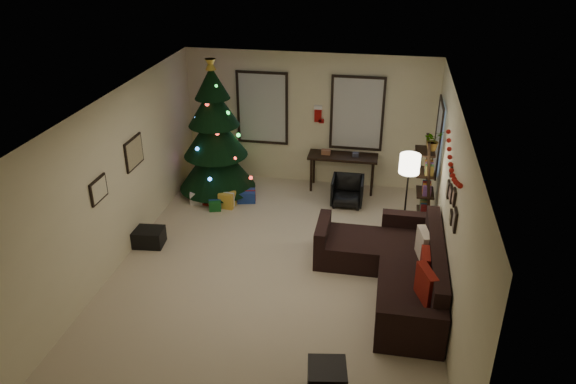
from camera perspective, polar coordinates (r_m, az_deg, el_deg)
The scene contains 28 objects.
floor at distance 8.80m, azimuth -1.36°, elevation -8.40°, with size 7.00×7.00×0.00m, color beige.
ceiling at distance 7.59m, azimuth -1.58°, elevation 8.60°, with size 7.00×7.00×0.00m, color white.
wall_back at distance 11.29m, azimuth 2.18°, elevation 7.40°, with size 5.00×5.00×0.00m, color beige.
wall_front at distance 5.33m, azimuth -9.50°, elevation -17.49°, with size 5.00×5.00×0.00m, color beige.
wall_left at distance 8.91m, azimuth -17.40°, elevation 0.81°, with size 7.00×7.00×0.00m, color beige.
wall_right at distance 8.02m, azimuth 16.31°, elevation -1.96°, with size 7.00×7.00×0.00m, color beige.
window_back_left at distance 11.36m, azimuth -2.62°, elevation 8.58°, with size 1.05×0.06×1.50m.
window_back_right at distance 11.11m, azimuth 7.07°, elevation 7.98°, with size 1.05×0.06×1.50m.
window_right_wall at distance 10.29m, azimuth 15.19°, elevation 5.44°, with size 0.06×0.90×1.30m.
christmas_tree at distance 10.90m, azimuth -7.46°, elevation 5.42°, with size 1.51×1.51×2.80m.
presents at distance 10.94m, azimuth -7.05°, elevation -0.39°, with size 1.30×0.89×0.30m.
sofa at distance 8.57m, azimuth 10.95°, elevation -7.69°, with size 1.90×2.76×0.87m.
pillow_red_a at distance 7.68m, azimuth 13.92°, elevation -9.27°, with size 0.13×0.48×0.48m, color maroon.
pillow_red_b at distance 8.08m, azimuth 13.79°, elevation -7.30°, with size 0.11×0.42×0.42m, color maroon.
pillow_cream at distance 8.57m, azimuth 13.65°, elevation -5.25°, with size 0.13×0.44×0.44m, color beige.
ottoman_near at distance 6.79m, azimuth 4.00°, elevation -18.71°, with size 0.44×0.44×0.42m, color black.
desk at distance 11.20m, azimuth 5.63°, elevation 3.33°, with size 1.38×0.49×0.74m.
desk_chair at distance 10.75m, azimuth 6.08°, elevation 0.10°, with size 0.55×0.51×0.57m, color black.
bookshelf at distance 9.90m, azimuth 13.99°, elevation 0.55°, with size 0.30×0.51×1.72m.
potted_plant at distance 9.42m, azimuth 14.64°, elevation 5.41°, with size 0.39×0.34×0.43m, color #4C4C4C.
floor_lamp at distance 9.27m, azimuth 12.27°, elevation 2.25°, with size 0.33×0.33×1.58m.
art_map at distance 9.43m, azimuth -15.48°, elevation 3.90°, with size 0.04×0.60×0.50m.
art_abstract at distance 8.48m, azimuth -18.80°, elevation 0.21°, with size 0.04×0.45×0.35m.
gallery at distance 7.86m, azimuth 16.41°, elevation -0.78°, with size 0.03×1.25×0.54m.
garland at distance 7.88m, azimuth 16.48°, elevation 2.91°, with size 0.08×1.90×0.30m, color #A5140C, non-canonical shape.
stocking_left at distance 11.36m, azimuth 1.54°, elevation 8.09°, with size 0.20×0.05×0.36m.
stocking_right at distance 11.18m, azimuth 3.13°, elevation 8.00°, with size 0.20×0.05×0.36m.
storage_bin at distance 9.76m, azimuth -14.29°, elevation -4.48°, with size 0.59×0.39×0.29m, color black.
Camera 1 is at (1.51, -7.07, 5.01)m, focal length 34.79 mm.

